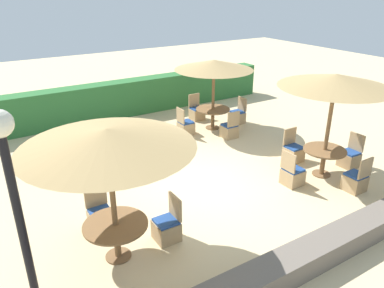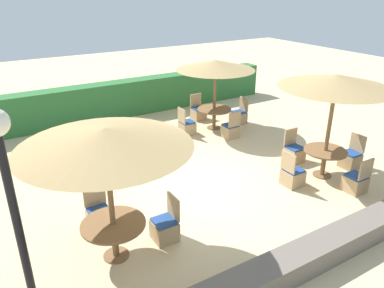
{
  "view_description": "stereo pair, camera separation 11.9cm",
  "coord_description": "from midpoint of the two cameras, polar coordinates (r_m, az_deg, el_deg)",
  "views": [
    {
      "loc": [
        -4.64,
        -6.86,
        4.71
      ],
      "look_at": [
        0.0,
        0.6,
        0.9
      ],
      "focal_mm": 35.0,
      "sensor_mm": 36.0,
      "label": 1
    },
    {
      "loc": [
        -4.54,
        -6.92,
        4.71
      ],
      "look_at": [
        0.0,
        0.6,
        0.9
      ],
      "focal_mm": 35.0,
      "sensor_mm": 36.0,
      "label": 2
    }
  ],
  "objects": [
    {
      "name": "patio_chair_back_right_north",
      "position": [
        13.93,
        0.47,
        4.82
      ],
      "size": [
        0.46,
        0.46,
        0.93
      ],
      "rotation": [
        0.0,
        0.0,
        3.14
      ],
      "color": "tan",
      "rests_on": "ground_plane"
    },
    {
      "name": "parasol_back_right",
      "position": [
        12.55,
        3.08,
        11.93
      ],
      "size": [
        2.62,
        2.62,
        2.38
      ],
      "color": "brown",
      "rests_on": "ground_plane"
    },
    {
      "name": "parasol_front_right",
      "position": [
        9.7,
        20.71,
        8.97
      ],
      "size": [
        2.75,
        2.75,
        2.7
      ],
      "color": "brown",
      "rests_on": "ground_plane"
    },
    {
      "name": "patio_chair_front_left_east",
      "position": [
        7.57,
        -4.28,
        -12.62
      ],
      "size": [
        0.46,
        0.46,
        0.93
      ],
      "rotation": [
        0.0,
        0.0,
        1.57
      ],
      "color": "tan",
      "rests_on": "ground_plane"
    },
    {
      "name": "round_table_back_right",
      "position": [
        12.97,
        2.93,
        4.83
      ],
      "size": [
        1.17,
        1.17,
        0.71
      ],
      "color": "brown",
      "rests_on": "ground_plane"
    },
    {
      "name": "stone_border",
      "position": [
        7.28,
        17.25,
        -15.85
      ],
      "size": [
        10.0,
        0.56,
        0.44
      ],
      "primitive_type": "cube",
      "color": "#6B6056",
      "rests_on": "ground_plane"
    },
    {
      "name": "patio_chair_back_right_south",
      "position": [
        12.31,
        5.45,
        2.16
      ],
      "size": [
        0.46,
        0.46,
        0.93
      ],
      "color": "tan",
      "rests_on": "ground_plane"
    },
    {
      "name": "ground_plane",
      "position": [
        9.52,
        1.56,
        -6.2
      ],
      "size": [
        40.0,
        40.0,
        0.0
      ],
      "primitive_type": "plane",
      "color": "#D1BA8C"
    },
    {
      "name": "patio_chair_front_right_south",
      "position": [
        9.95,
        23.32,
        -5.19
      ],
      "size": [
        0.46,
        0.46,
        0.93
      ],
      "color": "tan",
      "rests_on": "ground_plane"
    },
    {
      "name": "patio_chair_front_right_east",
      "position": [
        11.18,
        22.6,
        -1.91
      ],
      "size": [
        0.46,
        0.46,
        0.93
      ],
      "rotation": [
        0.0,
        0.0,
        1.57
      ],
      "color": "tan",
      "rests_on": "ground_plane"
    },
    {
      "name": "round_table_front_right",
      "position": [
        10.31,
        19.18,
        -1.55
      ],
      "size": [
        1.09,
        1.09,
        0.73
      ],
      "color": "brown",
      "rests_on": "ground_plane"
    },
    {
      "name": "patio_chair_back_right_east",
      "position": [
        13.64,
        6.7,
        4.25
      ],
      "size": [
        0.46,
        0.46,
        0.93
      ],
      "rotation": [
        0.0,
        0.0,
        1.57
      ],
      "color": "tan",
      "rests_on": "ground_plane"
    },
    {
      "name": "round_table_front_left",
      "position": [
        7.07,
        -11.99,
        -12.73
      ],
      "size": [
        1.17,
        1.17,
        0.73
      ],
      "color": "brown",
      "rests_on": "ground_plane"
    },
    {
      "name": "hedge_row",
      "position": [
        14.4,
        -12.06,
        6.59
      ],
      "size": [
        13.0,
        0.7,
        1.32
      ],
      "primitive_type": "cube",
      "color": "#2D6B33",
      "rests_on": "ground_plane"
    },
    {
      "name": "patio_chair_back_right_west",
      "position": [
        12.54,
        -1.27,
        2.66
      ],
      "size": [
        0.46,
        0.46,
        0.93
      ],
      "rotation": [
        0.0,
        0.0,
        -1.57
      ],
      "color": "tan",
      "rests_on": "ground_plane"
    },
    {
      "name": "parasol_front_left",
      "position": [
        6.2,
        -13.36,
        0.81
      ],
      "size": [
        2.93,
        2.93,
        2.56
      ],
      "color": "brown",
      "rests_on": "ground_plane"
    },
    {
      "name": "lamp_post",
      "position": [
        5.4,
        -26.43,
        -5.08
      ],
      "size": [
        0.36,
        0.36,
        3.32
      ],
      "color": "black",
      "rests_on": "ground_plane"
    },
    {
      "name": "patio_chair_front_right_west",
      "position": [
        9.72,
        14.68,
        -4.61
      ],
      "size": [
        0.46,
        0.46,
        0.93
      ],
      "rotation": [
        0.0,
        0.0,
        -1.57
      ],
      "color": "tan",
      "rests_on": "ground_plane"
    },
    {
      "name": "patio_chair_front_left_north",
      "position": [
        8.06,
        -14.16,
        -10.84
      ],
      "size": [
        0.46,
        0.46,
        0.93
      ],
      "rotation": [
        0.0,
        0.0,
        3.14
      ],
      "color": "tan",
      "rests_on": "ground_plane"
    },
    {
      "name": "patio_chair_front_right_north",
      "position": [
        11.02,
        14.85,
        -1.2
      ],
      "size": [
        0.46,
        0.46,
        0.93
      ],
      "rotation": [
        0.0,
        0.0,
        3.14
      ],
      "color": "tan",
      "rests_on": "ground_plane"
    }
  ]
}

